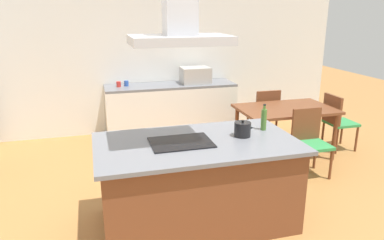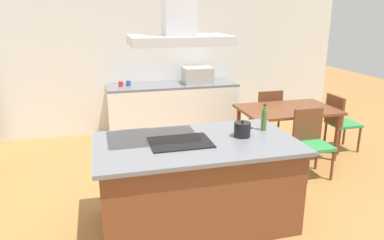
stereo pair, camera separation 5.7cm
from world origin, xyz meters
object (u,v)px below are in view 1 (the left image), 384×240
cooktop (181,142)px  chair_facing_island (309,138)px  countertop_microwave (195,75)px  tea_kettle (243,129)px  coffee_mug_red (119,84)px  dining_table (285,113)px  chair_facing_back_wall (265,112)px  coffee_mug_blue (126,83)px  olive_oil_bottle (264,119)px  range_hood (180,15)px  chair_at_right_end (337,119)px

cooktop → chair_facing_island: 2.14m
cooktop → countertop_microwave: size_ratio=1.20×
tea_kettle → coffee_mug_red: size_ratio=2.47×
coffee_mug_red → dining_table: 2.77m
countertop_microwave → chair_facing_back_wall: 1.37m
chair_facing_back_wall → countertop_microwave: bearing=141.2°
tea_kettle → countertop_microwave: bearing=83.7°
coffee_mug_blue → dining_table: size_ratio=0.06×
olive_oil_bottle → chair_facing_back_wall: 2.23m
coffee_mug_red → chair_facing_back_wall: coffee_mug_red is taller
coffee_mug_red → range_hood: (0.36, -2.91, 1.16)m
chair_at_right_end → range_hood: bearing=-153.6°
tea_kettle → chair_facing_back_wall: 2.49m
tea_kettle → coffee_mug_blue: (-0.89, 2.93, -0.03)m
olive_oil_bottle → range_hood: 1.45m
olive_oil_bottle → dining_table: olive_oil_bottle is taller
tea_kettle → dining_table: tea_kettle is taller
range_hood → chair_at_right_end: bearing=26.4°
chair_facing_back_wall → range_hood: bearing=-133.1°
tea_kettle → cooktop: bearing=-177.9°
cooktop → coffee_mug_red: bearing=97.1°
olive_oil_bottle → cooktop: bearing=-170.6°
cooktop → range_hood: bearing=0.0°
olive_oil_bottle → coffee_mug_red: bearing=115.6°
countertop_microwave → chair_facing_island: bearing=-65.1°
coffee_mug_blue → range_hood: (0.23, -2.95, 1.16)m
coffee_mug_blue → range_hood: size_ratio=0.10×
tea_kettle → coffee_mug_blue: size_ratio=2.47×
olive_oil_bottle → coffee_mug_blue: size_ratio=3.18×
coffee_mug_red → coffee_mug_blue: (0.13, 0.04, 0.00)m
cooktop → coffee_mug_blue: bearing=94.5°
chair_at_right_end → chair_facing_island: size_ratio=1.00×
cooktop → chair_at_right_end: 3.23m
tea_kettle → olive_oil_bottle: bearing=24.0°
tea_kettle → chair_facing_back_wall: size_ratio=0.25×
coffee_mug_blue → dining_table: (2.19, -1.53, -0.28)m
coffee_mug_blue → cooktop: bearing=-85.5°
chair_at_right_end → cooktop: bearing=-153.6°
cooktop → chair_facing_back_wall: cooktop is taller
dining_table → olive_oil_bottle: bearing=-128.3°
countertop_microwave → chair_at_right_end: countertop_microwave is taller
chair_facing_island → coffee_mug_red: bearing=137.2°
cooktop → tea_kettle: size_ratio=2.70×
range_hood → coffee_mug_blue: bearing=94.5°
coffee_mug_red → tea_kettle: bearing=-70.6°
coffee_mug_blue → range_hood: 3.18m
cooktop → chair_at_right_end: size_ratio=0.67×
dining_table → chair_facing_back_wall: 0.68m
countertop_microwave → dining_table: countertop_microwave is taller
countertop_microwave → chair_at_right_end: (1.90, -1.46, -0.53)m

